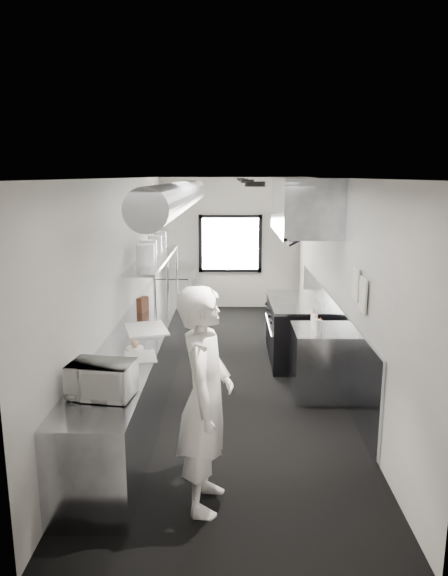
{
  "coord_description": "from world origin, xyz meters",
  "views": [
    {
      "loc": [
        0.01,
        -7.16,
        2.84
      ],
      "look_at": [
        -0.08,
        -0.2,
        1.33
      ],
      "focal_mm": 32.54,
      "sensor_mm": 36.0,
      "label": 1
    }
  ],
  "objects_px": {
    "exhaust_hood": "(304,206)",
    "plate_stack_a": "(145,255)",
    "plate_stack_d": "(160,242)",
    "squeeze_bottle_b": "(320,326)",
    "plate_stack_c": "(155,245)",
    "deli_tub_a": "(96,377)",
    "cutting_board": "(146,329)",
    "microwave": "(102,379)",
    "prep_counter": "(144,356)",
    "small_plate": "(135,348)",
    "pass_shelf": "(155,259)",
    "squeeze_bottle_c": "(315,322)",
    "bottle_station": "(318,362)",
    "squeeze_bottle_e": "(313,315)",
    "line_cook": "(206,399)",
    "squeeze_bottle_d": "(313,320)",
    "range": "(296,330)",
    "plate_stack_b": "(149,251)",
    "deli_tub_b": "(101,366)",
    "knife_block": "(143,304)",
    "far_work_table": "(174,295)",
    "squeeze_bottle_a": "(317,327)"
  },
  "relations": [
    {
      "from": "bottle_station",
      "to": "squeeze_bottle_b",
      "type": "height_order",
      "value": "squeeze_bottle_b"
    },
    {
      "from": "cutting_board",
      "to": "squeeze_bottle_a",
      "type": "height_order",
      "value": "squeeze_bottle_a"
    },
    {
      "from": "plate_stack_c",
      "to": "far_work_table",
      "type": "bearing_deg",
      "value": 88.03
    },
    {
      "from": "pass_shelf",
      "to": "squeeze_bottle_c",
      "type": "height_order",
      "value": "pass_shelf"
    },
    {
      "from": "squeeze_bottle_a",
      "to": "small_plate",
      "type": "bearing_deg",
      "value": -166.02
    },
    {
      "from": "bottle_station",
      "to": "plate_stack_c",
      "type": "relative_size",
      "value": 2.85
    },
    {
      "from": "prep_counter",
      "to": "small_plate",
      "type": "bearing_deg",
      "value": -85.89
    },
    {
      "from": "prep_counter",
      "to": "plate_stack_b",
      "type": "distance_m",
      "value": 1.68
    },
    {
      "from": "deli_tub_b",
      "to": "knife_block",
      "type": "xyz_separation_m",
      "value": [
        0.03,
        2.37,
        0.05
      ]
    },
    {
      "from": "exhaust_hood",
      "to": "line_cook",
      "type": "distance_m",
      "value": 4.21
    },
    {
      "from": "squeeze_bottle_d",
      "to": "squeeze_bottle_e",
      "type": "xyz_separation_m",
      "value": [
        0.03,
        0.19,
        0.01
      ]
    },
    {
      "from": "plate_stack_a",
      "to": "microwave",
      "type": "bearing_deg",
      "value": -88.5
    },
    {
      "from": "squeeze_bottle_e",
      "to": "microwave",
      "type": "bearing_deg",
      "value": -132.7
    },
    {
      "from": "pass_shelf",
      "to": "bottle_station",
      "type": "bearing_deg",
      "value": -35.99
    },
    {
      "from": "plate_stack_b",
      "to": "small_plate",
      "type": "bearing_deg",
      "value": -86.04
    },
    {
      "from": "bottle_station",
      "to": "cutting_board",
      "type": "distance_m",
      "value": 2.27
    },
    {
      "from": "small_plate",
      "to": "plate_stack_c",
      "type": "bearing_deg",
      "value": 92.92
    },
    {
      "from": "cutting_board",
      "to": "pass_shelf",
      "type": "bearing_deg",
      "value": 94.02
    },
    {
      "from": "exhaust_hood",
      "to": "deli_tub_a",
      "type": "height_order",
      "value": "exhaust_hood"
    },
    {
      "from": "squeeze_bottle_b",
      "to": "squeeze_bottle_e",
      "type": "distance_m",
      "value": 0.49
    },
    {
      "from": "exhaust_hood",
      "to": "plate_stack_a",
      "type": "relative_size",
      "value": 7.23
    },
    {
      "from": "cutting_board",
      "to": "squeeze_bottle_e",
      "type": "bearing_deg",
      "value": 10.56
    },
    {
      "from": "microwave",
      "to": "squeeze_bottle_e",
      "type": "distance_m",
      "value": 3.33
    },
    {
      "from": "deli_tub_b",
      "to": "cutting_board",
      "type": "relative_size",
      "value": 0.23
    },
    {
      "from": "prep_counter",
      "to": "small_plate",
      "type": "distance_m",
      "value": 1.1
    },
    {
      "from": "plate_stack_c",
      "to": "squeeze_bottle_b",
      "type": "xyz_separation_m",
      "value": [
        2.36,
        -2.08,
        -0.75
      ]
    },
    {
      "from": "small_plate",
      "to": "prep_counter",
      "type": "bearing_deg",
      "value": 94.11
    },
    {
      "from": "deli_tub_a",
      "to": "small_plate",
      "type": "height_order",
      "value": "deli_tub_a"
    },
    {
      "from": "plate_stack_a",
      "to": "squeeze_bottle_b",
      "type": "xyz_separation_m",
      "value": [
        2.35,
        -1.08,
        -0.74
      ]
    },
    {
      "from": "small_plate",
      "to": "knife_block",
      "type": "relative_size",
      "value": 0.92
    },
    {
      "from": "deli_tub_b",
      "to": "plate_stack_a",
      "type": "distance_m",
      "value": 2.57
    },
    {
      "from": "plate_stack_d",
      "to": "squeeze_bottle_b",
      "type": "relative_size",
      "value": 2.08
    },
    {
      "from": "squeeze_bottle_e",
      "to": "line_cook",
      "type": "bearing_deg",
      "value": -116.15
    },
    {
      "from": "plate_stack_b",
      "to": "squeeze_bottle_d",
      "type": "distance_m",
      "value": 2.68
    },
    {
      "from": "plate_stack_a",
      "to": "squeeze_bottle_c",
      "type": "height_order",
      "value": "plate_stack_a"
    },
    {
      "from": "prep_counter",
      "to": "plate_stack_c",
      "type": "distance_m",
      "value": 2.16
    },
    {
      "from": "bottle_station",
      "to": "squeeze_bottle_e",
      "type": "height_order",
      "value": "squeeze_bottle_e"
    },
    {
      "from": "line_cook",
      "to": "plate_stack_b",
      "type": "xyz_separation_m",
      "value": [
        -1.02,
        3.63,
        0.75
      ]
    },
    {
      "from": "prep_counter",
      "to": "pass_shelf",
      "type": "relative_size",
      "value": 2.0
    },
    {
      "from": "far_work_table",
      "to": "plate_stack_a",
      "type": "xyz_separation_m",
      "value": [
        -0.07,
        -2.97,
        1.27
      ]
    },
    {
      "from": "range",
      "to": "squeeze_bottle_b",
      "type": "xyz_separation_m",
      "value": [
        0.1,
        -1.55,
        0.51
      ]
    },
    {
      "from": "prep_counter",
      "to": "plate_stack_c",
      "type": "height_order",
      "value": "plate_stack_c"
    },
    {
      "from": "deli_tub_b",
      "to": "squeeze_bottle_e",
      "type": "xyz_separation_m",
      "value": [
        2.42,
        1.86,
        0.03
      ]
    },
    {
      "from": "far_work_table",
      "to": "deli_tub_a",
      "type": "bearing_deg",
      "value": -91.25
    },
    {
      "from": "plate_stack_d",
      "to": "squeeze_bottle_d",
      "type": "relative_size",
      "value": 2.05
    },
    {
      "from": "knife_block",
      "to": "range",
      "type": "bearing_deg",
      "value": 36.37
    },
    {
      "from": "microwave",
      "to": "deli_tub_b",
      "type": "distance_m",
      "value": 0.62
    },
    {
      "from": "exhaust_hood",
      "to": "microwave",
      "type": "distance_m",
      "value": 4.36
    },
    {
      "from": "cutting_board",
      "to": "microwave",
      "type": "bearing_deg",
      "value": -91.93
    },
    {
      "from": "deli_tub_b",
      "to": "squeeze_bottle_c",
      "type": "xyz_separation_m",
      "value": [
        2.39,
        1.5,
        0.04
      ]
    }
  ]
}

